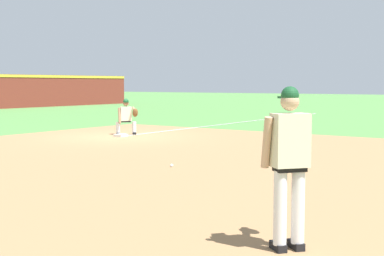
# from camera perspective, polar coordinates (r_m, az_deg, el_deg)

# --- Properties ---
(ground_plane) EXTENTS (160.00, 160.00, 0.00)m
(ground_plane) POSITION_cam_1_polar(r_m,az_deg,el_deg) (19.28, -7.61, -0.91)
(ground_plane) COLOR #518942
(infield_dirt_patch) EXTENTS (18.00, 18.00, 0.01)m
(infield_dirt_patch) POSITION_cam_1_polar(r_m,az_deg,el_deg) (12.63, -3.32, -3.84)
(infield_dirt_patch) COLOR #9E754C
(infield_dirt_patch) RESTS_ON ground
(foul_line_stripe) EXTENTS (17.99, 0.10, 0.00)m
(foul_line_stripe) POSITION_cam_1_polar(r_m,az_deg,el_deg) (26.57, 5.69, 0.67)
(foul_line_stripe) COLOR white
(foul_line_stripe) RESTS_ON ground
(first_base_bag) EXTENTS (0.38, 0.38, 0.09)m
(first_base_bag) POSITION_cam_1_polar(r_m,az_deg,el_deg) (19.27, -7.61, -0.78)
(first_base_bag) COLOR white
(first_base_bag) RESTS_ON ground
(baseball) EXTENTS (0.07, 0.07, 0.07)m
(baseball) POSITION_cam_1_polar(r_m,az_deg,el_deg) (12.14, -2.18, -4.02)
(baseball) COLOR white
(baseball) RESTS_ON ground
(pitcher) EXTENTS (0.85, 0.54, 1.86)m
(pitcher) POSITION_cam_1_polar(r_m,az_deg,el_deg) (6.11, 10.36, -3.13)
(pitcher) COLOR black
(pitcher) RESTS_ON ground
(first_baseman) EXTENTS (0.71, 1.09, 1.34)m
(first_baseman) POSITION_cam_1_polar(r_m,az_deg,el_deg) (19.78, -6.97, 1.37)
(first_baseman) COLOR black
(first_baseman) RESTS_ON ground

